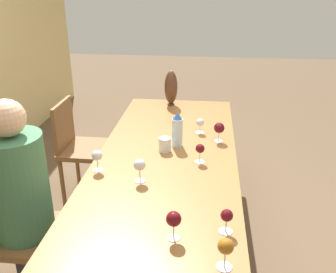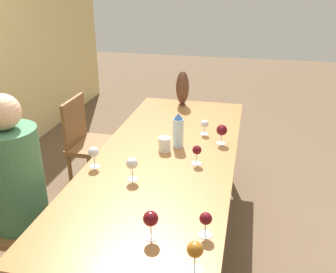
# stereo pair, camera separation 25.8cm
# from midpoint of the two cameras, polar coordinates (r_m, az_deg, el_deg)

# --- Properties ---
(ground_plane) EXTENTS (14.00, 14.00, 0.00)m
(ground_plane) POSITION_cam_midpoint_polar(r_m,az_deg,el_deg) (2.94, -2.79, -15.68)
(ground_plane) COLOR brown
(dining_table) EXTENTS (2.42, 0.94, 0.73)m
(dining_table) POSITION_cam_midpoint_polar(r_m,az_deg,el_deg) (2.58, -3.08, -4.20)
(dining_table) COLOR #936033
(dining_table) RESTS_ON ground_plane
(water_bottle) EXTENTS (0.08, 0.08, 0.25)m
(water_bottle) POSITION_cam_midpoint_polar(r_m,az_deg,el_deg) (2.63, -1.39, 0.92)
(water_bottle) COLOR silver
(water_bottle) RESTS_ON dining_table
(water_tumbler) EXTENTS (0.08, 0.08, 0.10)m
(water_tumbler) POSITION_cam_midpoint_polar(r_m,az_deg,el_deg) (2.58, -3.36, -1.28)
(water_tumbler) COLOR silver
(water_tumbler) RESTS_ON dining_table
(vase) EXTENTS (0.12, 0.12, 0.33)m
(vase) POSITION_cam_midpoint_polar(r_m,az_deg,el_deg) (3.48, -1.68, 7.43)
(vase) COLOR #4C2D1E
(vase) RESTS_ON dining_table
(wine_glass_0) EXTENTS (0.07, 0.07, 0.12)m
(wine_glass_0) POSITION_cam_midpoint_polar(r_m,az_deg,el_deg) (2.87, 2.36, 2.01)
(wine_glass_0) COLOR silver
(wine_glass_0) RESTS_ON dining_table
(wine_glass_1) EXTENTS (0.07, 0.07, 0.14)m
(wine_glass_1) POSITION_cam_midpoint_polar(r_m,az_deg,el_deg) (1.59, 4.02, -16.65)
(wine_glass_1) COLOR silver
(wine_glass_1) RESTS_ON dining_table
(wine_glass_2) EXTENTS (0.07, 0.07, 0.12)m
(wine_glass_2) POSITION_cam_midpoint_polar(r_m,az_deg,el_deg) (1.79, 4.80, -12.19)
(wine_glass_2) COLOR silver
(wine_glass_2) RESTS_ON dining_table
(wine_glass_3) EXTENTS (0.07, 0.07, 0.14)m
(wine_glass_3) POSITION_cam_midpoint_polar(r_m,az_deg,el_deg) (2.37, -13.85, -3.01)
(wine_glass_3) COLOR silver
(wine_glass_3) RESTS_ON dining_table
(wine_glass_4) EXTENTS (0.07, 0.07, 0.13)m
(wine_glass_4) POSITION_cam_midpoint_polar(r_m,az_deg,el_deg) (2.41, 1.86, -2.06)
(wine_glass_4) COLOR silver
(wine_glass_4) RESTS_ON dining_table
(wine_glass_5) EXTENTS (0.08, 0.08, 0.14)m
(wine_glass_5) POSITION_cam_midpoint_polar(r_m,az_deg,el_deg) (2.72, 5.13, 1.19)
(wine_glass_5) COLOR silver
(wine_glass_5) RESTS_ON dining_table
(wine_glass_6) EXTENTS (0.07, 0.07, 0.14)m
(wine_glass_6) POSITION_cam_midpoint_polar(r_m,az_deg,el_deg) (1.74, -3.48, -12.66)
(wine_glass_6) COLOR silver
(wine_glass_6) RESTS_ON dining_table
(wine_glass_7) EXTENTS (0.07, 0.07, 0.15)m
(wine_glass_7) POSITION_cam_midpoint_polar(r_m,az_deg,el_deg) (2.20, -7.72, -4.48)
(wine_glass_7) COLOR silver
(wine_glass_7) RESTS_ON dining_table
(chair_near) EXTENTS (0.44, 0.44, 0.88)m
(chair_near) POSITION_cam_midpoint_polar(r_m,az_deg,el_deg) (2.46, -25.04, -12.70)
(chair_near) COLOR brown
(chair_near) RESTS_ON ground_plane
(chair_far) EXTENTS (0.44, 0.44, 0.88)m
(chair_far) POSITION_cam_midpoint_polar(r_m,az_deg,el_deg) (3.36, -15.30, -1.36)
(chair_far) COLOR brown
(chair_far) RESTS_ON ground_plane
(person_near) EXTENTS (0.33, 0.33, 1.28)m
(person_near) POSITION_cam_midpoint_polar(r_m,az_deg,el_deg) (2.32, -24.23, -8.95)
(person_near) COLOR #2D2D38
(person_near) RESTS_ON ground_plane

